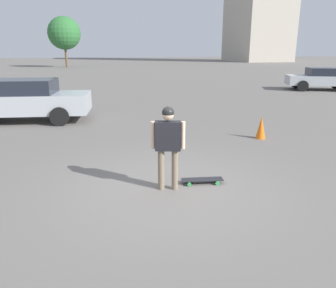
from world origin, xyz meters
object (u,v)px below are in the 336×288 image
(car_parked_near, at_px, (23,100))
(car_parked_far, at_px, (321,78))
(traffic_cone, at_px, (261,127))
(skateboard, at_px, (202,180))
(person, at_px, (168,139))

(car_parked_near, relative_size, car_parked_far, 1.08)
(traffic_cone, bearing_deg, skateboard, -45.35)
(car_parked_near, height_order, car_parked_far, car_parked_near)
(skateboard, xyz_separation_m, car_parked_far, (-12.82, 12.75, 0.67))
(skateboard, distance_m, traffic_cone, 3.99)
(skateboard, relative_size, car_parked_far, 0.18)
(person, relative_size, car_parked_far, 0.35)
(person, relative_size, traffic_cone, 2.37)
(person, distance_m, car_parked_far, 18.66)
(skateboard, height_order, traffic_cone, traffic_cone)
(car_parked_far, distance_m, traffic_cone, 14.10)
(person, xyz_separation_m, skateboard, (-0.09, 0.72, -0.90))
(car_parked_near, distance_m, traffic_cone, 8.38)
(skateboard, relative_size, traffic_cone, 1.26)
(car_parked_near, bearing_deg, skateboard, 129.37)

